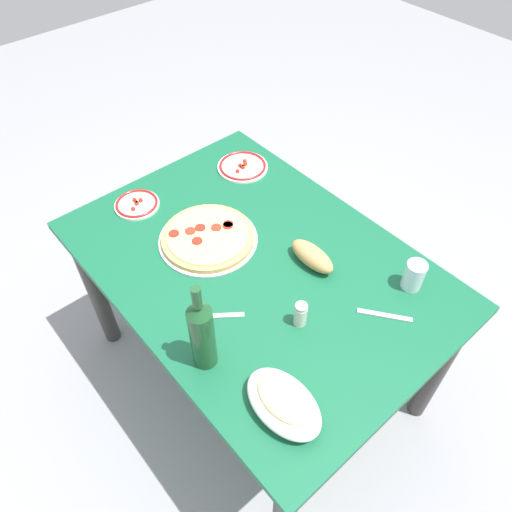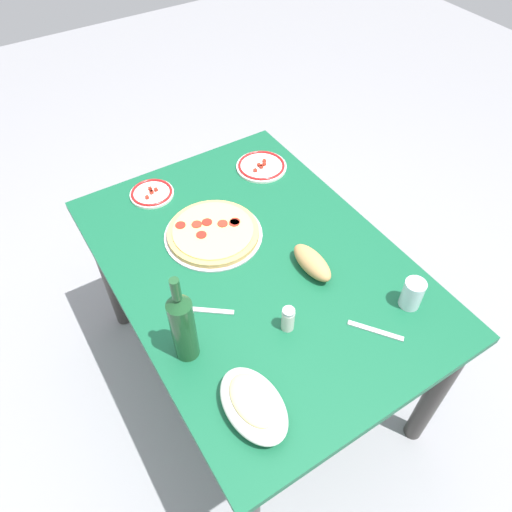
% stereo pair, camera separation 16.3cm
% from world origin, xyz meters
% --- Properties ---
extents(ground_plane, '(8.00, 8.00, 0.00)m').
position_xyz_m(ground_plane, '(0.00, 0.00, 0.00)').
color(ground_plane, gray).
rests_on(ground_plane, ground).
extents(dining_table, '(1.29, 0.92, 0.75)m').
position_xyz_m(dining_table, '(0.00, 0.00, 0.63)').
color(dining_table, '#145938').
rests_on(dining_table, ground).
extents(pepperoni_pizza, '(0.35, 0.35, 0.03)m').
position_xyz_m(pepperoni_pizza, '(0.19, 0.06, 0.76)').
color(pepperoni_pizza, '#B7B7BC').
rests_on(pepperoni_pizza, dining_table).
extents(baked_pasta_dish, '(0.24, 0.15, 0.08)m').
position_xyz_m(baked_pasta_dish, '(-0.45, 0.29, 0.79)').
color(baked_pasta_dish, white).
rests_on(baked_pasta_dish, dining_table).
extents(wine_bottle, '(0.07, 0.07, 0.33)m').
position_xyz_m(wine_bottle, '(-0.19, 0.36, 0.88)').
color(wine_bottle, '#194723').
rests_on(wine_bottle, dining_table).
extents(water_glass, '(0.07, 0.07, 0.10)m').
position_xyz_m(water_glass, '(-0.41, -0.31, 0.80)').
color(water_glass, silver).
rests_on(water_glass, dining_table).
extents(side_plate_near, '(0.17, 0.17, 0.02)m').
position_xyz_m(side_plate_near, '(0.51, 0.16, 0.76)').
color(side_plate_near, white).
rests_on(side_plate_near, dining_table).
extents(side_plate_far, '(0.21, 0.21, 0.02)m').
position_xyz_m(side_plate_far, '(0.43, -0.30, 0.76)').
color(side_plate_far, white).
rests_on(side_plate_far, dining_table).
extents(bread_loaf, '(0.18, 0.08, 0.07)m').
position_xyz_m(bread_loaf, '(-0.13, -0.14, 0.78)').
color(bread_loaf, tan).
rests_on(bread_loaf, dining_table).
extents(spice_shaker, '(0.04, 0.04, 0.09)m').
position_xyz_m(spice_shaker, '(-0.27, 0.06, 0.79)').
color(spice_shaker, silver).
rests_on(spice_shaker, dining_table).
extents(fork_left, '(0.15, 0.11, 0.00)m').
position_xyz_m(fork_left, '(-0.43, -0.16, 0.75)').
color(fork_left, '#B7B7BC').
rests_on(fork_left, dining_table).
extents(fork_right, '(0.12, 0.14, 0.00)m').
position_xyz_m(fork_right, '(-0.09, 0.24, 0.75)').
color(fork_right, '#B7B7BC').
rests_on(fork_right, dining_table).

